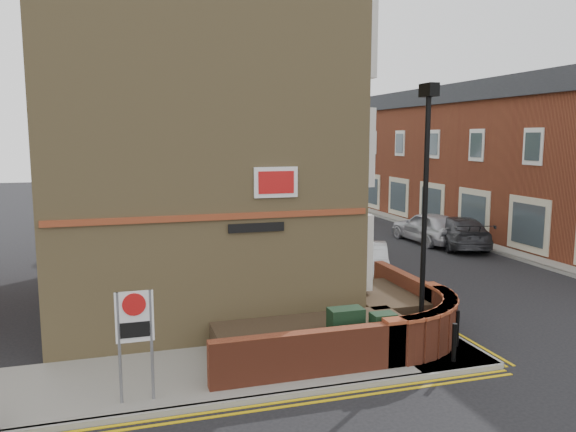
# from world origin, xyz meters

# --- Properties ---
(ground) EXTENTS (120.00, 120.00, 0.00)m
(ground) POSITION_xyz_m (0.00, 0.00, 0.00)
(ground) COLOR black
(ground) RESTS_ON ground
(pavement_corner) EXTENTS (13.00, 3.00, 0.12)m
(pavement_corner) POSITION_xyz_m (-3.50, 1.50, 0.06)
(pavement_corner) COLOR gray
(pavement_corner) RESTS_ON ground
(pavement_main) EXTENTS (2.00, 32.00, 0.12)m
(pavement_main) POSITION_xyz_m (2.00, 16.00, 0.06)
(pavement_main) COLOR gray
(pavement_main) RESTS_ON ground
(pavement_far) EXTENTS (4.00, 40.00, 0.12)m
(pavement_far) POSITION_xyz_m (13.00, 13.00, 0.06)
(pavement_far) COLOR gray
(pavement_far) RESTS_ON ground
(kerb_side) EXTENTS (13.00, 0.15, 0.12)m
(kerb_side) POSITION_xyz_m (-3.50, 0.00, 0.06)
(kerb_side) COLOR gray
(kerb_side) RESTS_ON ground
(kerb_main_near) EXTENTS (0.15, 32.00, 0.12)m
(kerb_main_near) POSITION_xyz_m (3.00, 16.00, 0.06)
(kerb_main_near) COLOR gray
(kerb_main_near) RESTS_ON ground
(kerb_main_far) EXTENTS (0.15, 40.00, 0.12)m
(kerb_main_far) POSITION_xyz_m (11.00, 13.00, 0.06)
(kerb_main_far) COLOR gray
(kerb_main_far) RESTS_ON ground
(yellow_lines_side) EXTENTS (13.00, 0.28, 0.01)m
(yellow_lines_side) POSITION_xyz_m (-3.50, -0.25, 0.01)
(yellow_lines_side) COLOR gold
(yellow_lines_side) RESTS_ON ground
(yellow_lines_main) EXTENTS (0.28, 32.00, 0.01)m
(yellow_lines_main) POSITION_xyz_m (3.25, 16.00, 0.01)
(yellow_lines_main) COLOR gold
(yellow_lines_main) RESTS_ON ground
(corner_building) EXTENTS (8.95, 10.40, 13.60)m
(corner_building) POSITION_xyz_m (-2.84, 8.00, 6.23)
(corner_building) COLOR #9A8152
(corner_building) RESTS_ON ground
(garden_wall) EXTENTS (6.80, 6.00, 1.20)m
(garden_wall) POSITION_xyz_m (0.00, 2.50, 0.00)
(garden_wall) COLOR brown
(garden_wall) RESTS_ON ground
(lamppost) EXTENTS (0.25, 0.50, 6.30)m
(lamppost) POSITION_xyz_m (1.60, 1.20, 3.34)
(lamppost) COLOR black
(lamppost) RESTS_ON pavement_corner
(utility_cabinet_large) EXTENTS (0.80, 0.45, 1.20)m
(utility_cabinet_large) POSITION_xyz_m (-0.30, 1.30, 0.72)
(utility_cabinet_large) COLOR #15311C
(utility_cabinet_large) RESTS_ON pavement_corner
(utility_cabinet_small) EXTENTS (0.55, 0.40, 1.10)m
(utility_cabinet_small) POSITION_xyz_m (0.50, 1.00, 0.67)
(utility_cabinet_small) COLOR #15311C
(utility_cabinet_small) RESTS_ON pavement_corner
(bollard_near) EXTENTS (0.11, 0.11, 0.90)m
(bollard_near) POSITION_xyz_m (2.00, 0.40, 0.57)
(bollard_near) COLOR black
(bollard_near) RESTS_ON pavement_corner
(bollard_far) EXTENTS (0.11, 0.11, 0.90)m
(bollard_far) POSITION_xyz_m (2.60, 1.20, 0.57)
(bollard_far) COLOR black
(bollard_far) RESTS_ON pavement_corner
(zone_sign) EXTENTS (0.72, 0.07, 2.20)m
(zone_sign) POSITION_xyz_m (-5.00, 0.50, 1.64)
(zone_sign) COLOR slate
(zone_sign) RESTS_ON pavement_corner
(far_terrace) EXTENTS (5.40, 30.40, 8.00)m
(far_terrace) POSITION_xyz_m (14.50, 17.00, 4.04)
(far_terrace) COLOR brown
(far_terrace) RESTS_ON ground
(far_terrace_cream) EXTENTS (5.40, 12.40, 8.00)m
(far_terrace_cream) POSITION_xyz_m (14.50, 38.00, 4.05)
(far_terrace_cream) COLOR beige
(far_terrace_cream) RESTS_ON ground
(tree_near) EXTENTS (3.64, 3.65, 6.70)m
(tree_near) POSITION_xyz_m (2.00, 14.05, 4.70)
(tree_near) COLOR #382B1E
(tree_near) RESTS_ON pavement_main
(tree_mid) EXTENTS (4.03, 4.03, 7.42)m
(tree_mid) POSITION_xyz_m (2.00, 22.05, 5.20)
(tree_mid) COLOR #382B1E
(tree_mid) RESTS_ON pavement_main
(tree_far) EXTENTS (3.81, 3.81, 7.00)m
(tree_far) POSITION_xyz_m (2.00, 30.05, 4.91)
(tree_far) COLOR #382B1E
(tree_far) RESTS_ON pavement_main
(traffic_light_assembly) EXTENTS (0.20, 0.16, 4.20)m
(traffic_light_assembly) POSITION_xyz_m (2.40, 25.00, 2.78)
(traffic_light_assembly) COLOR black
(traffic_light_assembly) RESTS_ON pavement_main
(silver_car_near) EXTENTS (2.59, 3.96, 1.23)m
(silver_car_near) POSITION_xyz_m (3.75, 8.71, 0.62)
(silver_car_near) COLOR #B7BBC0
(silver_car_near) RESTS_ON ground
(red_car_main) EXTENTS (4.10, 5.80, 1.47)m
(red_car_main) POSITION_xyz_m (3.60, 19.00, 0.73)
(red_car_main) COLOR maroon
(red_car_main) RESTS_ON ground
(grey_car_far) EXTENTS (3.35, 5.40, 1.46)m
(grey_car_far) POSITION_xyz_m (10.23, 12.70, 0.73)
(grey_car_far) COLOR #313337
(grey_car_far) RESTS_ON ground
(silver_car_far) EXTENTS (2.08, 4.68, 1.57)m
(silver_car_far) POSITION_xyz_m (9.42, 14.00, 0.78)
(silver_car_far) COLOR #B8B9C1
(silver_car_far) RESTS_ON ground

